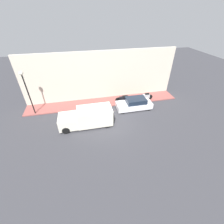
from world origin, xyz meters
TOP-DOWN VIEW (x-y plane):
  - ground_plane at (0.00, 0.00)m, footprint 60.00×60.00m
  - sidewalk at (4.17, 0.00)m, footprint 2.20×18.10m
  - building_facade at (5.42, 0.00)m, footprint 0.30×18.10m
  - parked_car at (2.07, -3.18)m, footprint 1.66×3.99m
  - delivery_van at (0.26, 2.32)m, footprint 1.89×5.05m
  - scooter_silver at (3.57, -5.22)m, footprint 0.30×1.79m
  - motorcycle_black at (3.67, -2.41)m, footprint 0.30×2.12m
  - streetlamp at (3.39, 7.78)m, footprint 0.39×0.39m

SIDE VIEW (x-z plane):
  - ground_plane at x=0.00m, z-range 0.00..0.00m
  - sidewalk at x=4.17m, z-range 0.00..0.11m
  - motorcycle_black at x=3.67m, z-range 0.15..0.95m
  - scooter_silver at x=3.57m, z-range 0.14..0.98m
  - parked_car at x=2.07m, z-range -0.03..1.29m
  - delivery_van at x=0.26m, z-range 0.02..1.85m
  - building_facade at x=5.42m, z-range 0.00..5.82m
  - streetlamp at x=3.39m, z-range 1.06..5.78m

